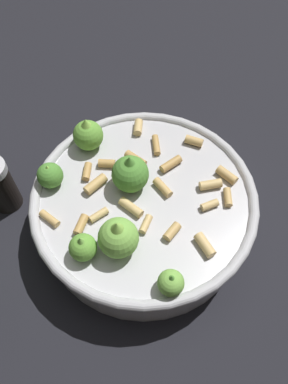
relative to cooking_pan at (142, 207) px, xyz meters
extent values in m
plane|color=black|center=(0.00, 0.00, -0.04)|extent=(2.40, 2.40, 0.00)
cylinder|color=#B7B7BC|center=(0.00, 0.00, -0.01)|extent=(0.28, 0.28, 0.07)
torus|color=#B7B7BC|center=(0.00, 0.00, 0.03)|extent=(0.29, 0.29, 0.01)
sphere|color=#75B247|center=(0.12, -0.02, 0.04)|extent=(0.03, 0.03, 0.03)
cone|color=#4C8933|center=(0.12, -0.02, 0.05)|extent=(0.01, 0.01, 0.01)
sphere|color=#609E38|center=(0.05, -0.09, 0.04)|extent=(0.03, 0.03, 0.03)
cone|color=#75B247|center=(0.05, -0.09, 0.06)|extent=(0.01, 0.01, 0.01)
sphere|color=#609E38|center=(-0.11, -0.04, 0.05)|extent=(0.04, 0.04, 0.04)
cone|color=#8CC64C|center=(-0.11, -0.04, 0.07)|extent=(0.02, 0.02, 0.02)
sphere|color=#4C8933|center=(-0.06, -0.10, 0.04)|extent=(0.03, 0.03, 0.03)
cone|color=#8CC64C|center=(-0.06, -0.10, 0.06)|extent=(0.01, 0.01, 0.01)
sphere|color=#75B247|center=(0.05, -0.05, 0.05)|extent=(0.05, 0.05, 0.05)
cone|color=#8CC64C|center=(0.05, -0.05, 0.07)|extent=(0.02, 0.02, 0.02)
sphere|color=#4C8933|center=(-0.02, -0.01, 0.05)|extent=(0.05, 0.05, 0.05)
cone|color=#4C8933|center=(-0.02, -0.01, 0.07)|extent=(0.02, 0.02, 0.02)
cylinder|color=tan|center=(-0.11, 0.04, 0.03)|extent=(0.03, 0.02, 0.01)
cylinder|color=tan|center=(0.04, -0.01, 0.03)|extent=(0.02, 0.02, 0.01)
cylinder|color=tan|center=(-0.03, 0.05, 0.03)|extent=(0.02, 0.03, 0.01)
cylinder|color=tan|center=(0.05, 0.10, 0.03)|extent=(0.03, 0.02, 0.01)
cylinder|color=tan|center=(-0.01, -0.12, 0.03)|extent=(0.03, 0.02, 0.01)
cylinder|color=tan|center=(0.01, -0.06, 0.03)|extent=(0.01, 0.03, 0.01)
cylinder|color=tan|center=(0.01, 0.11, 0.03)|extent=(0.03, 0.02, 0.01)
cylinder|color=tan|center=(0.01, -0.02, 0.03)|extent=(0.03, 0.03, 0.01)
cylinder|color=tan|center=(-0.06, -0.05, 0.03)|extent=(0.03, 0.02, 0.01)
cylinder|color=tan|center=(-0.04, -0.05, 0.03)|extent=(0.02, 0.03, 0.01)
cylinder|color=tan|center=(0.02, 0.09, 0.03)|extent=(0.02, 0.03, 0.01)
cylinder|color=tan|center=(-0.06, 0.01, 0.03)|extent=(0.03, 0.03, 0.01)
cylinder|color=tan|center=(0.05, 0.07, 0.03)|extent=(0.01, 0.02, 0.01)
cylinder|color=tan|center=(0.09, 0.04, 0.03)|extent=(0.03, 0.02, 0.01)
cylinder|color=tan|center=(0.01, -0.08, 0.03)|extent=(0.03, 0.02, 0.01)
cylinder|color=tan|center=(-0.07, 0.05, 0.03)|extent=(0.03, 0.02, 0.01)
cylinder|color=tan|center=(-0.06, -0.03, 0.03)|extent=(0.02, 0.02, 0.01)
cylinder|color=tan|center=(0.06, 0.01, 0.03)|extent=(0.02, 0.03, 0.01)
cylinder|color=tan|center=(0.00, 0.03, 0.03)|extent=(0.03, 0.02, 0.01)
cylinder|color=tan|center=(-0.05, 0.10, 0.03)|extent=(0.03, 0.03, 0.01)
cylinder|color=black|center=(-0.11, -0.17, -0.01)|extent=(0.04, 0.04, 0.08)
camera|label=1|loc=(0.24, -0.09, 0.43)|focal=34.50mm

